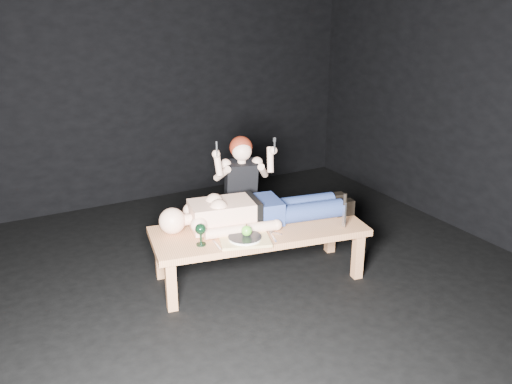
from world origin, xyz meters
TOP-DOWN VIEW (x-y plane):
  - ground at (0.00, 0.00)m, footprint 5.00×5.00m
  - back_wall at (0.00, 2.50)m, footprint 5.00×0.00m
  - table at (0.22, 0.22)m, footprint 1.82×0.94m
  - lying_man at (0.29, 0.33)m, footprint 1.86×0.85m
  - kneeling_woman at (0.35, 0.82)m, footprint 0.76×0.81m
  - serving_tray at (0.00, 0.05)m, footprint 0.45×0.38m
  - plate at (0.00, 0.05)m, footprint 0.32×0.32m
  - apple at (0.02, 0.06)m, footprint 0.08×0.08m
  - goblet at (-0.32, 0.16)m, footprint 0.10×0.10m
  - fork_flat at (-0.21, 0.10)m, footprint 0.04×0.19m
  - knife_flat at (0.23, 0.01)m, footprint 0.07×0.18m
  - spoon_flat at (0.28, 0.10)m, footprint 0.10×0.17m
  - carving_knife at (0.83, -0.10)m, footprint 0.05×0.05m

SIDE VIEW (x-z plane):
  - ground at x=0.00m, z-range 0.00..0.00m
  - table at x=0.22m, z-range 0.00..0.45m
  - fork_flat at x=-0.21m, z-range 0.45..0.46m
  - knife_flat at x=0.23m, z-range 0.45..0.46m
  - spoon_flat at x=0.28m, z-range 0.45..0.46m
  - serving_tray at x=0.00m, z-range 0.45..0.47m
  - plate at x=0.00m, z-range 0.47..0.49m
  - apple at x=0.02m, z-range 0.49..0.57m
  - goblet at x=-0.32m, z-range 0.45..0.63m
  - kneeling_woman at x=0.35m, z-range 0.00..1.13m
  - lying_man at x=0.29m, z-range 0.45..0.72m
  - carving_knife at x=0.83m, z-range 0.45..0.75m
  - back_wall at x=0.00m, z-range -1.00..4.00m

